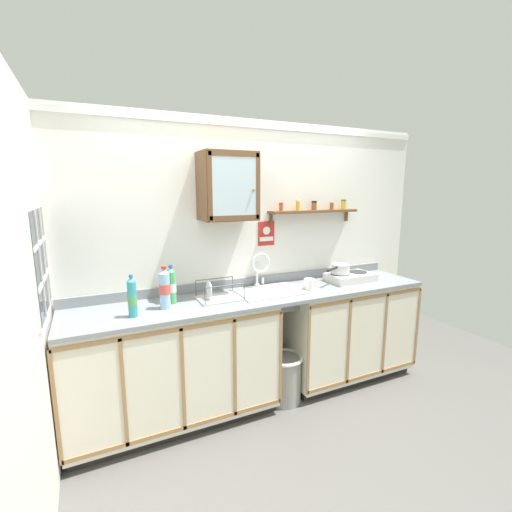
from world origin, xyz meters
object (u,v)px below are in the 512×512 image
hot_plate_stove (350,277)px  wall_cabinet (228,186)px  trash_bin (284,377)px  bottle_detergent_teal_1 (132,298)px  warning_sign (266,234)px  dish_rack (219,297)px  mug (309,284)px  saucepan (340,269)px  sink (268,295)px  bottle_water_blue_0 (165,289)px  bottle_soda_green_2 (171,286)px

hot_plate_stove → wall_cabinet: bearing=174.3°
trash_bin → bottle_detergent_teal_1: bearing=178.8°
warning_sign → trash_bin: size_ratio=0.52×
dish_rack → wall_cabinet: 0.89m
dish_rack → mug: size_ratio=2.62×
saucepan → wall_cabinet: wall_cabinet is taller
sink → saucepan: 0.79m
hot_plate_stove → bottle_detergent_teal_1: bearing=-176.4°
warning_sign → mug: bearing=-55.4°
sink → trash_bin: sink is taller
sink → bottle_water_blue_0: bearing=-176.0°
saucepan → trash_bin: (-0.69, -0.17, -0.87)m
bottle_water_blue_0 → wall_cabinet: 0.95m
bottle_water_blue_0 → bottle_soda_green_2: size_ratio=1.06×
hot_plate_stove → warning_sign: bearing=161.0°
bottle_soda_green_2 → wall_cabinet: size_ratio=0.56×
sink → warning_sign: size_ratio=2.59×
mug → trash_bin: (-0.28, -0.06, -0.79)m
wall_cabinet → trash_bin: bearing=-34.4°
bottle_soda_green_2 → trash_bin: bearing=-13.5°
trash_bin → saucepan: bearing=13.7°
sink → hot_plate_stove: bearing=-1.1°
bottle_water_blue_0 → warning_sign: bearing=17.4°
warning_sign → hot_plate_stove: bearing=-19.0°
wall_cabinet → bottle_water_blue_0: bearing=-163.9°
mug → trash_bin: size_ratio=0.32×
saucepan → wall_cabinet: (-1.09, 0.10, 0.76)m
sink → hot_plate_stove: sink is taller
wall_cabinet → warning_sign: bearing=19.1°
wall_cabinet → trash_bin: size_ratio=1.29×
sink → saucepan: sink is taller
sink → hot_plate_stove: (0.88, -0.02, 0.06)m
bottle_detergent_teal_1 → wall_cabinet: wall_cabinet is taller
dish_rack → bottle_detergent_teal_1: bearing=-169.4°
hot_plate_stove → warning_sign: size_ratio=2.04×
sink → trash_bin: (0.08, -0.17, -0.71)m
saucepan → wall_cabinet: 1.33m
bottle_soda_green_2 → dish_rack: bottle_soda_green_2 is taller
sink → bottle_detergent_teal_1: 1.15m
bottle_soda_green_2 → warning_sign: warning_sign is taller
mug → dish_rack: bearing=173.8°
mug → bottle_soda_green_2: bearing=172.6°
bottle_soda_green_2 → dish_rack: bearing=-10.0°
bottle_detergent_teal_1 → trash_bin: bottle_detergent_teal_1 is taller
hot_plate_stove → bottle_soda_green_2: bottle_soda_green_2 is taller
saucepan → bottle_detergent_teal_1: bottle_detergent_teal_1 is taller
bottle_soda_green_2 → mug: size_ratio=2.26×
mug → hot_plate_stove: bearing=9.5°
warning_sign → bottle_water_blue_0: bearing=-162.6°
hot_plate_stove → bottle_soda_green_2: bearing=177.9°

